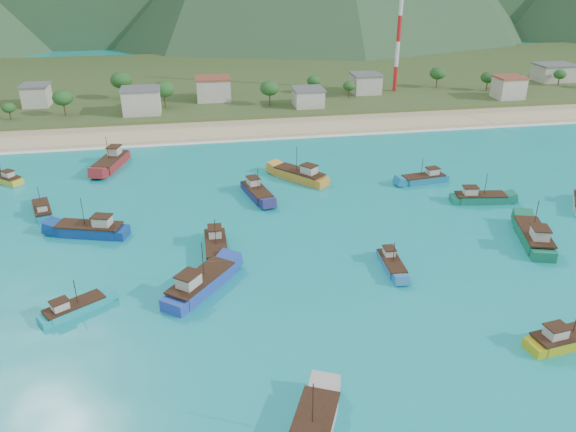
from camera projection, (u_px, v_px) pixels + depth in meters
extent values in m
plane|color=#0C818A|center=(298.00, 292.00, 77.09)|extent=(600.00, 600.00, 0.00)
cube|color=beige|center=(240.00, 129.00, 147.39)|extent=(400.00, 18.00, 1.20)
cube|color=#385123|center=(223.00, 81.00, 201.68)|extent=(400.00, 110.00, 2.40)
cube|color=white|center=(244.00, 140.00, 138.94)|extent=(400.00, 2.50, 0.08)
cube|color=beige|center=(37.00, 96.00, 162.34)|extent=(7.07, 7.72, 5.72)
cube|color=beige|center=(142.00, 102.00, 154.39)|extent=(10.05, 7.80, 6.57)
cube|color=beige|center=(213.00, 89.00, 168.38)|extent=(9.88, 8.24, 6.39)
cube|color=beige|center=(308.00, 98.00, 162.18)|extent=(8.17, 8.24, 4.73)
cube|color=beige|center=(366.00, 84.00, 176.95)|extent=(8.36, 8.06, 5.63)
cube|color=beige|center=(509.00, 88.00, 170.69)|extent=(8.04, 7.15, 6.11)
cube|color=beige|center=(554.00, 73.00, 193.79)|extent=(12.33, 8.83, 5.29)
cylinder|color=red|center=(395.00, 79.00, 179.25)|extent=(1.20, 1.20, 7.68)
cylinder|color=white|center=(397.00, 54.00, 175.97)|extent=(1.20, 1.20, 7.68)
cylinder|color=red|center=(399.00, 29.00, 172.68)|extent=(1.20, 1.20, 7.68)
cylinder|color=white|center=(401.00, 2.00, 169.40)|extent=(1.20, 1.20, 7.68)
cube|color=teal|center=(392.00, 266.00, 82.78)|extent=(2.85, 8.37, 1.50)
cube|color=beige|center=(389.00, 252.00, 83.71)|extent=(1.60, 1.95, 1.22)
cylinder|color=#382114|center=(394.00, 253.00, 81.32)|extent=(0.12, 0.12, 3.38)
cube|color=#15779B|center=(42.00, 211.00, 99.97)|extent=(5.11, 9.29, 1.62)
cube|color=beige|center=(42.00, 208.00, 97.87)|extent=(2.15, 2.41, 1.32)
cylinder|color=#382114|center=(39.00, 197.00, 99.25)|extent=(0.12, 0.12, 3.65)
cube|color=#176C45|center=(216.00, 249.00, 86.99)|extent=(3.27, 10.75, 1.95)
cube|color=beige|center=(215.00, 232.00, 88.19)|extent=(1.99, 2.46, 1.58)
cylinder|color=#382114|center=(215.00, 232.00, 85.09)|extent=(0.12, 0.12, 4.39)
cube|color=maroon|center=(111.00, 164.00, 121.15)|extent=(7.17, 13.21, 2.30)
cube|color=beige|center=(114.00, 151.00, 122.59)|extent=(3.04, 3.42, 1.87)
cylinder|color=#382114|center=(107.00, 149.00, 118.90)|extent=(0.12, 0.12, 5.18)
cube|color=orange|center=(299.00, 176.00, 114.58)|extent=(10.60, 11.69, 2.22)
cube|color=beige|center=(309.00, 170.00, 112.27)|extent=(3.50, 3.57, 1.80)
cylinder|color=#382114|center=(297.00, 159.00, 113.44)|extent=(0.12, 0.12, 5.00)
cube|color=navy|center=(90.00, 231.00, 92.22)|extent=(12.39, 6.88, 2.16)
cube|color=beige|center=(102.00, 221.00, 91.11)|extent=(3.23, 2.88, 1.76)
cylinder|color=#382114|center=(83.00, 212.00, 90.79)|extent=(0.12, 0.12, 4.86)
cube|color=#146D95|center=(423.00, 180.00, 113.37)|extent=(9.97, 4.15, 1.76)
cube|color=beige|center=(433.00, 172.00, 113.24)|extent=(2.42, 2.06, 1.43)
cylinder|color=#382114|center=(422.00, 167.00, 112.00)|extent=(0.12, 0.12, 3.96)
cube|color=#126B54|center=(480.00, 199.00, 104.40)|extent=(10.63, 4.51, 1.87)
cube|color=beige|center=(470.00, 191.00, 103.62)|extent=(2.59, 2.21, 1.52)
cylinder|color=#382114|center=(486.00, 184.00, 103.12)|extent=(0.12, 0.12, 4.21)
cube|color=#B4AA15|center=(567.00, 340.00, 66.64)|extent=(10.35, 4.33, 1.82)
cube|color=beige|center=(556.00, 332.00, 65.36)|extent=(2.51, 2.14, 1.48)
cylinder|color=#382114|center=(576.00, 319.00, 65.54)|extent=(0.12, 0.12, 4.11)
cube|color=gold|center=(4.00, 179.00, 113.96)|extent=(8.35, 7.77, 1.60)
cube|color=beige|center=(8.00, 174.00, 112.49)|extent=(2.57, 2.53, 1.30)
cylinder|color=#382114|center=(0.00, 167.00, 113.08)|extent=(0.12, 0.12, 3.61)
cube|color=navy|center=(257.00, 194.00, 106.65)|extent=(5.40, 10.99, 1.92)
cube|color=beige|center=(253.00, 182.00, 107.70)|extent=(2.42, 2.77, 1.56)
cylinder|color=#382114|center=(258.00, 180.00, 104.82)|extent=(0.12, 0.12, 4.32)
cube|color=#126648|center=(533.00, 238.00, 89.91)|extent=(7.28, 13.12, 2.29)
cube|color=beige|center=(540.00, 234.00, 86.71)|extent=(3.05, 3.41, 1.86)
cylinder|color=#382114|center=(536.00, 215.00, 88.96)|extent=(0.12, 0.12, 5.15)
cube|color=#2342AB|center=(201.00, 285.00, 77.24)|extent=(10.75, 12.11, 2.28)
cube|color=beige|center=(189.00, 281.00, 74.32)|extent=(3.58, 3.66, 1.85)
cylinder|color=#382114|center=(203.00, 259.00, 76.22)|extent=(0.12, 0.12, 5.13)
cube|color=teal|center=(75.00, 310.00, 72.58)|extent=(8.56, 6.74, 1.55)
cube|color=beige|center=(60.00, 306.00, 70.90)|extent=(2.48, 2.37, 1.26)
cylinder|color=#382114|center=(76.00, 292.00, 71.80)|extent=(0.12, 0.12, 3.50)
cylinder|color=#382114|center=(313.00, 404.00, 52.05)|extent=(0.12, 0.12, 4.98)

